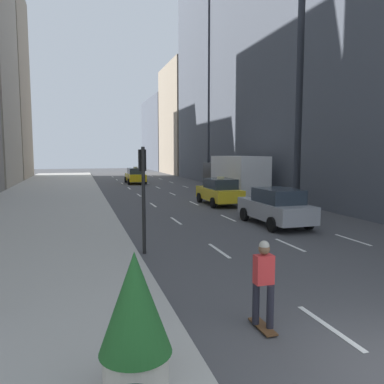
# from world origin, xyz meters

# --- Properties ---
(sidewalk_left) EXTENTS (8.00, 66.00, 0.15)m
(sidewalk_left) POSITION_xyz_m (-7.00, 27.00, 0.07)
(sidewalk_left) COLOR #ADAAA3
(sidewalk_left) RESTS_ON ground
(lane_markings) EXTENTS (5.72, 56.00, 0.01)m
(lane_markings) POSITION_xyz_m (2.60, 23.00, 0.01)
(lane_markings) COLOR white
(lane_markings) RESTS_ON ground
(building_row_right) EXTENTS (6.00, 80.12, 35.79)m
(building_row_right) POSITION_xyz_m (12.00, 38.35, 12.50)
(building_row_right) COLOR #4C515B
(building_row_right) RESTS_ON ground
(taxi_lead) EXTENTS (2.02, 4.40, 1.87)m
(taxi_lead) POSITION_xyz_m (1.20, 37.44, 0.88)
(taxi_lead) COLOR yellow
(taxi_lead) RESTS_ON ground
(taxi_second) EXTENTS (2.02, 4.40, 1.87)m
(taxi_second) POSITION_xyz_m (4.00, 18.89, 0.88)
(taxi_second) COLOR yellow
(taxi_second) RESTS_ON ground
(sedan_black_near) EXTENTS (2.02, 4.53, 1.74)m
(sedan_black_near) POSITION_xyz_m (4.00, 11.57, 0.89)
(sedan_black_near) COLOR #9EA0A5
(sedan_black_near) RESTS_ON ground
(box_truck) EXTENTS (2.58, 8.40, 3.15)m
(box_truck) POSITION_xyz_m (6.80, 23.07, 1.71)
(box_truck) COLOR #262628
(box_truck) RESTS_ON ground
(skateboarder) EXTENTS (0.36, 0.80, 1.75)m
(skateboarder) POSITION_xyz_m (-1.48, 2.31, 0.96)
(skateboarder) COLOR brown
(skateboarder) RESTS_ON ground
(planter_with_shrub) EXTENTS (1.00, 1.00, 1.95)m
(planter_with_shrub) POSITION_xyz_m (-4.13, 0.93, 1.15)
(planter_with_shrub) COLOR beige
(planter_with_shrub) RESTS_ON sidewalk_left
(traffic_light_pole) EXTENTS (0.24, 0.42, 3.60)m
(traffic_light_pole) POSITION_xyz_m (-2.75, 8.50, 2.41)
(traffic_light_pole) COLOR black
(traffic_light_pole) RESTS_ON ground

